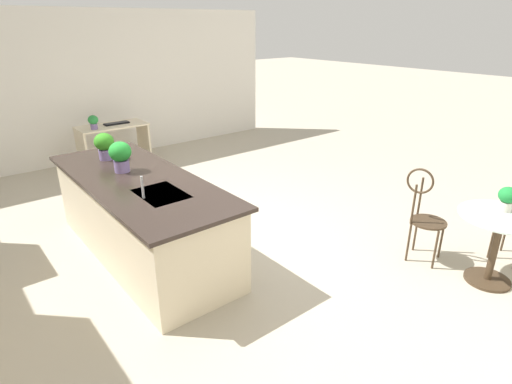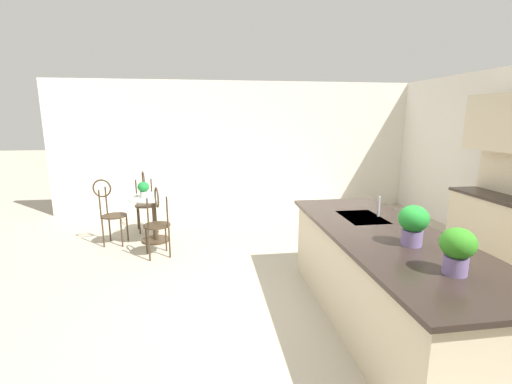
{
  "view_description": "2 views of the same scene",
  "coord_description": "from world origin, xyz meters",
  "px_view_note": "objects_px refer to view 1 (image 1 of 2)",
  "views": [
    {
      "loc": [
        -3.73,
        2.47,
        2.46
      ],
      "look_at": [
        -0.59,
        -0.06,
        0.81
      ],
      "focal_mm": 29.16,
      "sensor_mm": 36.0,
      "label": 1
    },
    {
      "loc": [
        3.14,
        -0.78,
        1.96
      ],
      "look_at": [
        -1.23,
        -0.16,
        1.02
      ],
      "focal_mm": 24.45,
      "sensor_mm": 36.0,
      "label": 2
    }
  ],
  "objects_px": {
    "keyboard": "(117,123)",
    "potted_plant_counter_near": "(120,155)",
    "potted_plant_on_desk": "(93,121)",
    "chair_toward_desk": "(424,211)",
    "writing_desk": "(113,138)",
    "potted_plant_on_table": "(508,197)",
    "bistro_table": "(496,243)",
    "potted_plant_counter_far": "(104,144)"
  },
  "relations": [
    {
      "from": "chair_toward_desk",
      "to": "potted_plant_counter_far",
      "type": "relative_size",
      "value": 3.21
    },
    {
      "from": "potted_plant_on_table",
      "to": "potted_plant_counter_far",
      "type": "distance_m",
      "value": 4.4
    },
    {
      "from": "keyboard",
      "to": "potted_plant_counter_near",
      "type": "xyz_separation_m",
      "value": [
        -3.07,
        1.12,
        0.36
      ]
    },
    {
      "from": "bistro_table",
      "to": "potted_plant_on_desk",
      "type": "distance_m",
      "value": 6.24
    },
    {
      "from": "potted_plant_counter_far",
      "to": "bistro_table",
      "type": "bearing_deg",
      "value": -144.89
    },
    {
      "from": "potted_plant_on_table",
      "to": "potted_plant_counter_far",
      "type": "bearing_deg",
      "value": 36.85
    },
    {
      "from": "writing_desk",
      "to": "potted_plant_on_desk",
      "type": "relative_size",
      "value": 4.96
    },
    {
      "from": "writing_desk",
      "to": "keyboard",
      "type": "xyz_separation_m",
      "value": [
        0.02,
        -0.1,
        0.25
      ]
    },
    {
      "from": "potted_plant_counter_near",
      "to": "potted_plant_on_desk",
      "type": "relative_size",
      "value": 1.41
    },
    {
      "from": "chair_toward_desk",
      "to": "writing_desk",
      "type": "bearing_deg",
      "value": 14.28
    },
    {
      "from": "keyboard",
      "to": "potted_plant_on_desk",
      "type": "relative_size",
      "value": 1.82
    },
    {
      "from": "bistro_table",
      "to": "writing_desk",
      "type": "relative_size",
      "value": 0.67
    },
    {
      "from": "keyboard",
      "to": "potted_plant_counter_near",
      "type": "bearing_deg",
      "value": 159.93
    },
    {
      "from": "chair_toward_desk",
      "to": "potted_plant_on_desk",
      "type": "height_order",
      "value": "chair_toward_desk"
    },
    {
      "from": "chair_toward_desk",
      "to": "potted_plant_counter_far",
      "type": "bearing_deg",
      "value": 39.61
    },
    {
      "from": "bistro_table",
      "to": "potted_plant_counter_far",
      "type": "xyz_separation_m",
      "value": [
        3.56,
        2.5,
        0.66
      ]
    },
    {
      "from": "potted_plant_on_desk",
      "to": "potted_plant_on_table",
      "type": "bearing_deg",
      "value": -161.38
    },
    {
      "from": "potted_plant_on_desk",
      "to": "potted_plant_counter_far",
      "type": "bearing_deg",
      "value": 164.74
    },
    {
      "from": "bistro_table",
      "to": "potted_plant_on_table",
      "type": "xyz_separation_m",
      "value": [
        0.04,
        -0.13,
        0.43
      ]
    },
    {
      "from": "potted_plant_on_table",
      "to": "potted_plant_counter_far",
      "type": "xyz_separation_m",
      "value": [
        3.52,
        2.64,
        0.22
      ]
    },
    {
      "from": "chair_toward_desk",
      "to": "potted_plant_on_desk",
      "type": "xyz_separation_m",
      "value": [
        5.23,
        1.71,
        0.31
      ]
    },
    {
      "from": "potted_plant_counter_far",
      "to": "potted_plant_on_desk",
      "type": "distance_m",
      "value": 2.48
    },
    {
      "from": "bistro_table",
      "to": "keyboard",
      "type": "distance_m",
      "value": 6.25
    },
    {
      "from": "potted_plant_counter_near",
      "to": "potted_plant_counter_far",
      "type": "height_order",
      "value": "potted_plant_counter_near"
    },
    {
      "from": "bistro_table",
      "to": "potted_plant_counter_far",
      "type": "distance_m",
      "value": 4.4
    },
    {
      "from": "keyboard",
      "to": "chair_toward_desk",
      "type": "bearing_deg",
      "value": -166.77
    },
    {
      "from": "chair_toward_desk",
      "to": "potted_plant_counter_near",
      "type": "relative_size",
      "value": 3.06
    },
    {
      "from": "bistro_table",
      "to": "writing_desk",
      "type": "bearing_deg",
      "value": 13.94
    },
    {
      "from": "potted_plant_on_table",
      "to": "writing_desk",
      "type": "bearing_deg",
      "value": 15.22
    },
    {
      "from": "potted_plant_counter_near",
      "to": "potted_plant_on_desk",
      "type": "xyz_separation_m",
      "value": [
        2.93,
        -0.67,
        -0.24
      ]
    },
    {
      "from": "potted_plant_counter_far",
      "to": "keyboard",
      "type": "bearing_deg",
      "value": -23.57
    },
    {
      "from": "bistro_table",
      "to": "potted_plant_on_table",
      "type": "distance_m",
      "value": 0.46
    },
    {
      "from": "potted_plant_on_table",
      "to": "potted_plant_counter_near",
      "type": "xyz_separation_m",
      "value": [
        2.97,
        2.66,
        0.23
      ]
    },
    {
      "from": "chair_toward_desk",
      "to": "potted_plant_on_table",
      "type": "height_order",
      "value": "chair_toward_desk"
    },
    {
      "from": "bistro_table",
      "to": "potted_plant_counter_far",
      "type": "bearing_deg",
      "value": 35.11
    },
    {
      "from": "potted_plant_on_desk",
      "to": "keyboard",
      "type": "bearing_deg",
      "value": -72.72
    },
    {
      "from": "chair_toward_desk",
      "to": "potted_plant_on_desk",
      "type": "bearing_deg",
      "value": 18.12
    },
    {
      "from": "potted_plant_on_table",
      "to": "potted_plant_on_desk",
      "type": "distance_m",
      "value": 6.23
    },
    {
      "from": "writing_desk",
      "to": "potted_plant_counter_far",
      "type": "relative_size",
      "value": 3.7
    },
    {
      "from": "chair_toward_desk",
      "to": "writing_desk",
      "type": "relative_size",
      "value": 0.87
    },
    {
      "from": "bistro_table",
      "to": "keyboard",
      "type": "height_order",
      "value": "keyboard"
    },
    {
      "from": "chair_toward_desk",
      "to": "potted_plant_counter_near",
      "type": "distance_m",
      "value": 3.36
    }
  ]
}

